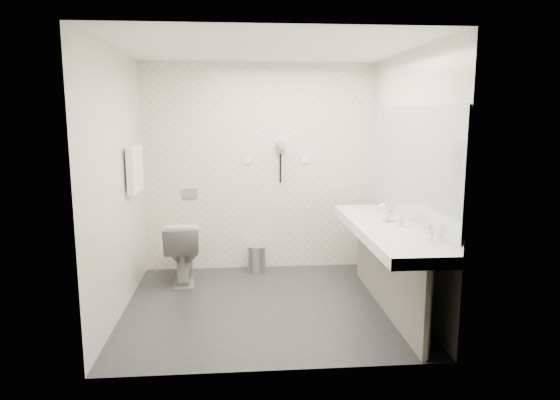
{
  "coord_description": "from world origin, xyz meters",
  "views": [
    {
      "loc": [
        -0.27,
        -4.8,
        1.91
      ],
      "look_at": [
        0.15,
        0.15,
        1.05
      ],
      "focal_mm": 32.32,
      "sensor_mm": 36.0,
      "label": 1
    }
  ],
  "objects": [
    {
      "name": "soap_bottle_a",
      "position": [
        1.26,
        -0.25,
        0.9
      ],
      "size": [
        0.06,
        0.06,
        0.11
      ],
      "primitive_type": "imported",
      "rotation": [
        0.0,
        0.0,
        0.41
      ],
      "color": "silver",
      "rests_on": "vanity_counter"
    },
    {
      "name": "basin_near",
      "position": [
        1.12,
        -0.85,
        0.83
      ],
      "size": [
        0.4,
        0.31,
        0.05
      ],
      "primitive_type": "ellipsoid",
      "color": "white",
      "rests_on": "vanity_counter"
    },
    {
      "name": "ceiling",
      "position": [
        0.0,
        0.0,
        2.5
      ],
      "size": [
        2.8,
        2.8,
        0.0
      ],
      "primitive_type": "plane",
      "rotation": [
        3.14,
        0.0,
        0.0
      ],
      "color": "white",
      "rests_on": "wall_back"
    },
    {
      "name": "towel_near",
      "position": [
        -1.34,
        0.41,
        1.33
      ],
      "size": [
        0.07,
        0.24,
        0.48
      ],
      "primitive_type": "cube",
      "color": "white",
      "rests_on": "towel_rail"
    },
    {
      "name": "vanity_post_far",
      "position": [
        1.18,
        0.84,
        0.38
      ],
      "size": [
        0.06,
        0.06,
        0.75
      ],
      "primitive_type": "cylinder",
      "color": "silver",
      "rests_on": "floor"
    },
    {
      "name": "dryer_cradle",
      "position": [
        0.25,
        1.27,
        1.5
      ],
      "size": [
        0.1,
        0.04,
        0.14
      ],
      "primitive_type": "cube",
      "color": "gray",
      "rests_on": "wall_back"
    },
    {
      "name": "glass_left",
      "position": [
        1.24,
        -0.02,
        0.9
      ],
      "size": [
        0.07,
        0.07,
        0.1
      ],
      "primitive_type": "cylinder",
      "rotation": [
        0.0,
        0.0,
        -0.28
      ],
      "color": "silver",
      "rests_on": "vanity_counter"
    },
    {
      "name": "soap_bottle_b",
      "position": [
        1.17,
        -0.05,
        0.9
      ],
      "size": [
        0.09,
        0.09,
        0.09
      ],
      "primitive_type": "imported",
      "rotation": [
        0.0,
        0.0,
        -0.31
      ],
      "color": "silver",
      "rests_on": "vanity_counter"
    },
    {
      "name": "vanity_post_near",
      "position": [
        1.18,
        -1.24,
        0.38
      ],
      "size": [
        0.06,
        0.06,
        0.75
      ],
      "primitive_type": "cylinder",
      "color": "silver",
      "rests_on": "floor"
    },
    {
      "name": "dryer_barrel",
      "position": [
        0.25,
        1.2,
        1.53
      ],
      "size": [
        0.08,
        0.14,
        0.08
      ],
      "primitive_type": "cylinder",
      "rotation": [
        1.57,
        0.0,
        0.0
      ],
      "color": "gray",
      "rests_on": "dryer_cradle"
    },
    {
      "name": "dryer_cord",
      "position": [
        0.25,
        1.26,
        1.25
      ],
      "size": [
        0.02,
        0.02,
        0.35
      ],
      "primitive_type": "cylinder",
      "color": "black",
      "rests_on": "dryer_cradle"
    },
    {
      "name": "pedal_bin",
      "position": [
        -0.05,
        1.09,
        0.16
      ],
      "size": [
        0.27,
        0.27,
        0.31
      ],
      "primitive_type": "cylinder",
      "rotation": [
        0.0,
        0.0,
        0.24
      ],
      "color": "#B2B5BA",
      "rests_on": "floor"
    },
    {
      "name": "mirror",
      "position": [
        1.39,
        -0.2,
        1.45
      ],
      "size": [
        0.02,
        2.2,
        1.05
      ],
      "primitive_type": "cube",
      "color": "#B2BCC6",
      "rests_on": "wall_right"
    },
    {
      "name": "toilet",
      "position": [
        -0.9,
        0.82,
        0.36
      ],
      "size": [
        0.43,
        0.72,
        0.71
      ],
      "primitive_type": "imported",
      "rotation": [
        0.0,
        0.0,
        3.19
      ],
      "color": "white",
      "rests_on": "floor"
    },
    {
      "name": "vanity_counter",
      "position": [
        1.12,
        -0.2,
        0.8
      ],
      "size": [
        0.55,
        2.2,
        0.1
      ],
      "primitive_type": "cube",
      "color": "white",
      "rests_on": "floor"
    },
    {
      "name": "faucet_far",
      "position": [
        1.32,
        0.45,
        0.92
      ],
      "size": [
        0.04,
        0.04,
        0.15
      ],
      "primitive_type": "cylinder",
      "color": "silver",
      "rests_on": "vanity_counter"
    },
    {
      "name": "towel_far",
      "position": [
        -1.34,
        0.69,
        1.33
      ],
      "size": [
        0.07,
        0.24,
        0.48
      ],
      "primitive_type": "cube",
      "color": "white",
      "rests_on": "towel_rail"
    },
    {
      "name": "towel_rail",
      "position": [
        -1.35,
        0.55,
        1.55
      ],
      "size": [
        0.02,
        0.62,
        0.02
      ],
      "primitive_type": "cylinder",
      "rotation": [
        1.57,
        0.0,
        0.0
      ],
      "color": "silver",
      "rests_on": "wall_left"
    },
    {
      "name": "floor",
      "position": [
        0.0,
        0.0,
        0.0
      ],
      "size": [
        2.8,
        2.8,
        0.0
      ],
      "primitive_type": "plane",
      "color": "#26272C",
      "rests_on": "ground"
    },
    {
      "name": "bin_lid",
      "position": [
        -0.05,
        1.09,
        0.32
      ],
      "size": [
        0.22,
        0.22,
        0.02
      ],
      "primitive_type": "cylinder",
      "color": "#B2B5BA",
      "rests_on": "pedal_bin"
    },
    {
      "name": "wall_right",
      "position": [
        1.4,
        0.0,
        1.25
      ],
      "size": [
        0.0,
        2.6,
        2.6
      ],
      "primitive_type": "plane",
      "rotation": [
        1.57,
        0.0,
        -1.57
      ],
      "color": "silver",
      "rests_on": "floor"
    },
    {
      "name": "vanity_panel",
      "position": [
        1.15,
        -0.2,
        0.38
      ],
      "size": [
        0.03,
        2.15,
        0.75
      ],
      "primitive_type": "cube",
      "color": "gray",
      "rests_on": "floor"
    },
    {
      "name": "wall_left",
      "position": [
        -1.4,
        0.0,
        1.25
      ],
      "size": [
        0.0,
        2.6,
        2.6
      ],
      "primitive_type": "plane",
      "rotation": [
        1.57,
        0.0,
        1.57
      ],
      "color": "silver",
      "rests_on": "floor"
    },
    {
      "name": "switch_plate_b",
      "position": [
        0.55,
        1.29,
        1.35
      ],
      "size": [
        0.09,
        0.02,
        0.09
      ],
      "primitive_type": "cube",
      "color": "white",
      "rests_on": "wall_back"
    },
    {
      "name": "faucet_near",
      "position": [
        1.32,
        -0.85,
        0.92
      ],
      "size": [
        0.04,
        0.04,
        0.15
      ],
      "primitive_type": "cylinder",
      "color": "silver",
      "rests_on": "vanity_counter"
    },
    {
      "name": "wall_front",
      "position": [
        0.0,
        -1.3,
        1.25
      ],
      "size": [
        2.8,
        0.0,
        2.8
      ],
      "primitive_type": "plane",
      "rotation": [
        -1.57,
        0.0,
        0.0
      ],
      "color": "silver",
      "rests_on": "floor"
    },
    {
      "name": "flush_plate",
      "position": [
        -0.85,
        1.29,
        0.95
      ],
      "size": [
        0.18,
        0.02,
        0.12
      ],
      "primitive_type": "cube",
      "color": "#B2B5BA",
      "rests_on": "wall_back"
    },
    {
      "name": "basin_far",
      "position": [
        1.12,
        0.45,
        0.83
      ],
      "size": [
        0.4,
        0.31,
        0.05
      ],
      "primitive_type": "ellipsoid",
      "color": "white",
      "rests_on": "vanity_counter"
    },
    {
      "name": "wall_back",
      "position": [
        0.0,
        1.3,
        1.25
      ],
      "size": [
        2.8,
        0.0,
        2.8
      ],
      "primitive_type": "plane",
      "rotation": [
        1.57,
        0.0,
        0.0
      ],
      "color": "silver",
      "rests_on": "floor"
    },
    {
      "name": "switch_plate_a",
      "position": [
        -0.15,
        1.29,
        1.35
      ],
      "size": [
        0.09,
        0.02,
        0.09
      ],
      "primitive_type": "cube",
      "color": "white",
      "rests_on": "wall_back"
    }
  ]
}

